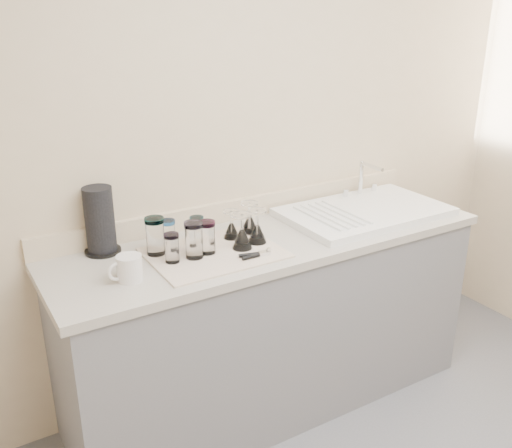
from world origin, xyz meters
TOP-DOWN VIEW (x-y plane):
  - counter_unit at (0.00, 1.20)m, footprint 2.06×0.62m
  - sink_unit at (0.55, 1.20)m, footprint 0.82×0.50m
  - dish_towel at (-0.32, 1.16)m, footprint 0.55×0.42m
  - tumbler_teal at (-0.54, 1.27)m, footprint 0.08×0.08m
  - tumbler_cyan at (-0.47, 1.30)m, footprint 0.06×0.06m
  - tumbler_purple at (-0.34, 1.29)m, footprint 0.06×0.06m
  - tumbler_magenta at (-0.51, 1.16)m, footprint 0.06×0.06m
  - tumbler_blue at (-0.41, 1.16)m, footprint 0.08×0.08m
  - tumbler_lavender at (-0.35, 1.17)m, footprint 0.07×0.07m
  - goblet_back_left at (-0.18, 1.26)m, footprint 0.07×0.07m
  - goblet_back_right at (-0.07, 1.28)m, footprint 0.08×0.08m
  - goblet_front_left at (-0.20, 1.14)m, footprint 0.09×0.09m
  - goblet_front_right at (-0.11, 1.16)m, footprint 0.09×0.09m
  - can_opener at (-0.19, 1.03)m, footprint 0.13×0.06m
  - white_mug at (-0.71, 1.11)m, footprint 0.14×0.11m
  - paper_towel_roll at (-0.72, 1.42)m, footprint 0.15×0.15m

SIDE VIEW (x-z plane):
  - counter_unit at x=0.00m, z-range 0.00..0.90m
  - dish_towel at x=-0.32m, z-range 0.90..0.91m
  - can_opener at x=-0.19m, z-range 0.91..0.92m
  - sink_unit at x=0.55m, z-range 0.81..1.03m
  - white_mug at x=-0.71m, z-range 0.90..1.00m
  - goblet_back_left at x=-0.18m, z-range 0.89..1.02m
  - goblet_back_right at x=-0.07m, z-range 0.88..1.03m
  - goblet_front_right at x=-0.11m, z-range 0.88..1.04m
  - goblet_front_left at x=-0.20m, z-range 0.88..1.04m
  - tumbler_purple at x=-0.34m, z-range 0.91..1.03m
  - tumbler_magenta at x=-0.51m, z-range 0.91..1.03m
  - tumbler_cyan at x=-0.47m, z-range 0.91..1.04m
  - tumbler_lavender at x=-0.35m, z-range 0.91..1.05m
  - tumbler_blue at x=-0.41m, z-range 0.91..1.07m
  - tumbler_teal at x=-0.54m, z-range 0.91..1.07m
  - paper_towel_roll at x=-0.72m, z-range 0.90..1.19m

